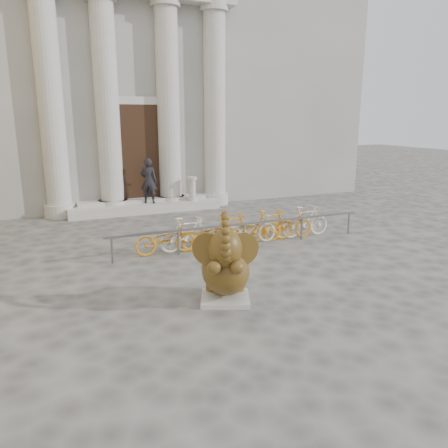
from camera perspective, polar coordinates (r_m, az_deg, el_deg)
name	(u,v)px	position (r m, az deg, el deg)	size (l,w,h in m)	color
ground	(247,298)	(9.40, 3.08, -9.59)	(80.00, 80.00, 0.00)	#474442
classical_building	(114,69)	(23.09, -14.20, 19.04)	(22.00, 10.70, 12.00)	gray
entrance_steps	(145,207)	(17.91, -10.26, 2.17)	(6.00, 1.20, 0.36)	#A8A59E
elephant_statue	(225,268)	(8.95, 0.17, -5.83)	(1.35, 1.58, 1.99)	#A8A59E
bike_rack	(240,228)	(12.98, 2.07, -0.59)	(8.00, 0.53, 1.00)	slate
pedestrian	(149,181)	(17.64, -9.82, 5.57)	(0.65, 0.43, 1.80)	black
balustrade_post	(192,190)	(18.02, -4.18, 4.48)	(0.40, 0.40, 0.98)	#A8A59E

